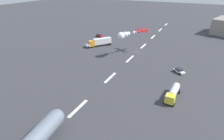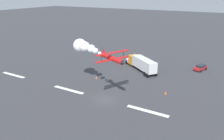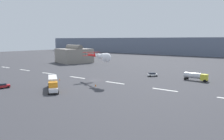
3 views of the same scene
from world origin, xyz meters
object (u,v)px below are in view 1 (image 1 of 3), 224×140
semi_truck_orange (100,42)px  fuel_tanker_truck (173,93)px  stunt_biplane_red (126,35)px  traffic_cone_far (113,53)px  traffic_cone_near (128,43)px  airport_staff_sedan (179,71)px  followme_car_yellow (99,35)px

semi_truck_orange → fuel_tanker_truck: 51.13m
stunt_biplane_red → semi_truck_orange: bearing=-111.0°
traffic_cone_far → semi_truck_orange: bearing=-123.3°
fuel_tanker_truck → traffic_cone_near: (-41.16, -29.41, -1.36)m
stunt_biplane_red → airport_staff_sedan: stunt_biplane_red is taller
semi_truck_orange → followme_car_yellow: (-14.31, -8.21, -1.29)m
stunt_biplane_red → traffic_cone_far: stunt_biplane_red is taller
fuel_tanker_truck → semi_truck_orange: bearing=-127.2°
followme_car_yellow → traffic_cone_far: followme_car_yellow is taller
fuel_tanker_truck → followme_car_yellow: fuel_tanker_truck is taller
stunt_biplane_red → fuel_tanker_truck: size_ratio=1.90×
airport_staff_sedan → traffic_cone_far: 29.49m
semi_truck_orange → stunt_biplane_red: bearing=69.0°
followme_car_yellow → traffic_cone_near: followme_car_yellow is taller
stunt_biplane_red → traffic_cone_far: bearing=-78.3°
traffic_cone_near → airport_staff_sedan: bearing=50.4°
stunt_biplane_red → traffic_cone_far: 10.37m
airport_staff_sedan → traffic_cone_far: (-6.20, -28.82, -0.44)m
semi_truck_orange → traffic_cone_far: semi_truck_orange is taller
stunt_biplane_red → followme_car_yellow: stunt_biplane_red is taller
stunt_biplane_red → traffic_cone_far: (1.08, -5.23, -8.89)m
followme_car_yellow → airport_staff_sedan: bearing=60.0°
fuel_tanker_truck → stunt_biplane_red: bearing=-135.4°
semi_truck_orange → airport_staff_sedan: semi_truck_orange is taller
stunt_biplane_red → fuel_tanker_truck: stunt_biplane_red is taller
followme_car_yellow → traffic_cone_far: bearing=41.9°
airport_staff_sedan → traffic_cone_far: bearing=-102.1°
semi_truck_orange → fuel_tanker_truck: (30.93, 40.71, -0.37)m
stunt_biplane_red → airport_staff_sedan: size_ratio=3.73×
semi_truck_orange → fuel_tanker_truck: bearing=52.8°
fuel_tanker_truck → traffic_cone_far: fuel_tanker_truck is taller
followme_car_yellow → traffic_cone_near: (4.08, 19.51, -0.44)m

